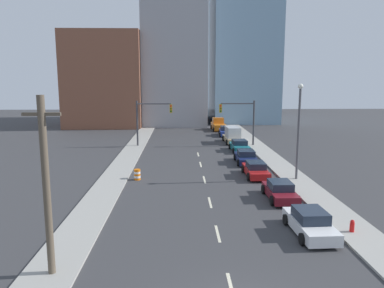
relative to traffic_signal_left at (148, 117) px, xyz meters
name	(u,v)px	position (x,y,z in m)	size (l,w,h in m)	color
sidewalk_left	(142,137)	(-1.68, 8.34, -3.87)	(2.54, 89.45, 0.13)	#9E9B93
sidewalk_right	(245,136)	(14.36, 8.34, -3.87)	(2.54, 89.45, 0.13)	#9E9B93
lane_stripe_at_2m	(231,287)	(6.34, -34.38, -3.93)	(0.16, 2.40, 0.01)	beige
lane_stripe_at_8m	(218,234)	(6.34, -28.75, -3.93)	(0.16, 2.40, 0.01)	beige
lane_stripe_at_13m	(210,202)	(6.34, -23.24, -3.93)	(0.16, 2.40, 0.01)	beige
lane_stripe_at_19m	(204,180)	(6.34, -16.99, -3.93)	(0.16, 2.40, 0.01)	beige
lane_stripe_at_25m	(201,164)	(6.34, -10.97, -3.93)	(0.16, 2.40, 0.01)	beige
lane_stripe_at_31m	(198,154)	(6.34, -5.65, -3.93)	(0.16, 2.40, 0.01)	beige
building_brick_left	(108,80)	(-9.76, 25.04, 4.73)	(14.00, 16.00, 17.33)	brown
building_office_center	(175,51)	(3.28, 29.04, 10.45)	(12.00, 20.00, 28.78)	#99999E
building_glass_right	(242,44)	(17.50, 33.04, 12.33)	(13.00, 20.00, 32.53)	#7A9EB7
traffic_signal_left	(148,117)	(0.00, 0.00, 0.00)	(4.71, 0.35, 6.02)	#38383D
traffic_signal_right	(243,116)	(12.59, 0.00, 0.00)	(4.71, 0.35, 6.02)	#38383D
utility_pole_left_near	(46,186)	(-1.56, -33.12, 0.21)	(1.60, 0.32, 8.06)	brown
traffic_barrel	(137,175)	(0.44, -16.87, -3.46)	(0.56, 0.56, 0.95)	orange
street_lamp	(299,125)	(14.38, -17.41, 0.91)	(0.44, 0.44, 8.36)	#4C4C51
fire_hydrant	(352,227)	(13.98, -29.02, -3.52)	(0.26, 0.26, 0.84)	red
sedan_white	(310,223)	(11.57, -28.95, -3.28)	(2.21, 4.60, 1.43)	silver
sedan_maroon	(280,191)	(11.54, -22.64, -3.31)	(2.06, 4.42, 1.36)	maroon
sedan_red	(256,170)	(11.07, -16.04, -3.31)	(2.04, 4.65, 1.35)	red
sedan_navy	(246,157)	(11.15, -10.44, -3.30)	(2.27, 4.82, 1.39)	#141E47
sedan_teal	(239,146)	(11.55, -3.62, -3.30)	(2.29, 4.64, 1.39)	#196B75
box_truck_tan	(232,135)	(11.52, 2.44, -2.87)	(2.40, 5.61, 2.27)	tan
sedan_blue	(226,131)	(11.44, 9.35, -3.25)	(2.31, 4.84, 1.51)	navy
pickup_truck_orange	(219,125)	(10.97, 15.95, -3.08)	(2.56, 5.59, 2.11)	orange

